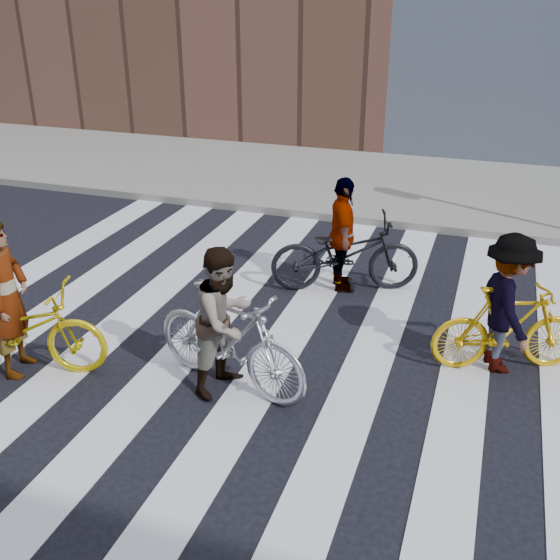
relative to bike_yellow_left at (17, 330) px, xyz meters
The scene contains 11 objects.
ground 2.45m from the bike_yellow_left, 27.56° to the left, with size 100.00×100.00×0.00m, color black.
sidewalk_far 8.88m from the bike_yellow_left, 76.15° to the left, with size 100.00×5.00×0.15m, color slate.
zebra_crosswalk 2.45m from the bike_yellow_left, 27.56° to the left, with size 8.25×10.00×0.01m.
bike_yellow_left is the anchor object (origin of this frame).
bike_silver_mid 2.46m from the bike_yellow_left, 10.90° to the left, with size 0.57×2.01×1.21m, color #B0B2BA.
bike_yellow_right 5.59m from the bike_yellow_left, 19.29° to the left, with size 0.49×1.74×1.05m, color #E5AC0C.
bike_dark_rear 4.49m from the bike_yellow_left, 48.02° to the left, with size 0.74×2.13×1.12m, color black.
rider_left 0.39m from the bike_yellow_left, behind, with size 0.68×0.44×1.85m, color slate.
rider_mid 2.43m from the bike_yellow_left, 11.12° to the left, with size 0.81×0.63×1.66m, color slate.
rider_right 5.55m from the bike_yellow_left, 19.46° to the left, with size 1.07×0.61×1.66m, color slate.
rider_rear 4.47m from the bike_yellow_left, 48.50° to the left, with size 0.98×0.41×1.68m, color slate.
Camera 1 is at (2.79, -6.30, 4.15)m, focal length 42.00 mm.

